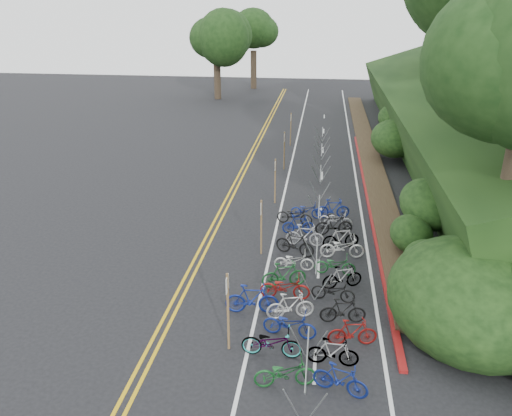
{
  "coord_description": "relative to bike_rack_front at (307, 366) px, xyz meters",
  "views": [
    {
      "loc": [
        2.96,
        -14.17,
        10.1
      ],
      "look_at": [
        0.1,
        7.01,
        1.3
      ],
      "focal_mm": 35.0,
      "sensor_mm": 36.0,
      "label": 1
    }
  ],
  "objects": [
    {
      "name": "red_curb",
      "position": [
        2.83,
        15.05,
        -0.79
      ],
      "size": [
        0.25,
        28.0,
        0.1
      ],
      "primitive_type": "cube",
      "color": "maroon",
      "rests_on": "ground"
    },
    {
      "name": "bike_rack_front",
      "position": [
        0.0,
        0.0,
        0.0
      ],
      "size": [
        1.14,
        2.78,
        1.16
      ],
      "color": "gray",
      "rests_on": "ground"
    },
    {
      "name": "embankment",
      "position": [
        10.09,
        22.09,
        1.73
      ],
      "size": [
        14.3,
        48.14,
        9.11
      ],
      "color": "black",
      "rests_on": "ground"
    },
    {
      "name": "bike_valet",
      "position": [
        0.03,
        6.26,
        -0.36
      ],
      "size": [
        3.28,
        14.11,
        1.07
      ],
      "color": "#144C1E",
      "rests_on": "ground"
    },
    {
      "name": "bike_racks_rest",
      "position": [
        0.13,
        16.05,
        0.02
      ],
      "size": [
        1.14,
        23.0,
        1.17
      ],
      "color": "gray",
      "rests_on": "ground"
    },
    {
      "name": "signpost_near",
      "position": [
        -2.48,
        1.51,
        0.7
      ],
      "size": [
        0.08,
        0.4,
        2.7
      ],
      "color": "brown",
      "rests_on": "ground"
    },
    {
      "name": "road_markings",
      "position": [
        -2.24,
        13.14,
        -0.83
      ],
      "size": [
        7.47,
        80.0,
        0.01
      ],
      "color": "gold",
      "rests_on": "ground"
    },
    {
      "name": "bike_front",
      "position": [
        -2.03,
        3.56,
        -0.27
      ],
      "size": [
        0.7,
        1.92,
        1.13
      ],
      "primitive_type": "imported",
      "rotation": [
        0.0,
        0.0,
        1.66
      ],
      "color": "navy",
      "rests_on": "ground"
    },
    {
      "name": "signposts_rest",
      "position": [
        -2.27,
        17.05,
        0.59
      ],
      "size": [
        0.08,
        18.4,
        2.5
      ],
      "color": "brown",
      "rests_on": "ground"
    },
    {
      "name": "ground",
      "position": [
        -2.87,
        3.05,
        -0.84
      ],
      "size": [
        120.0,
        120.0,
        0.0
      ],
      "primitive_type": "plane",
      "color": "black",
      "rests_on": "ground"
    }
  ]
}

